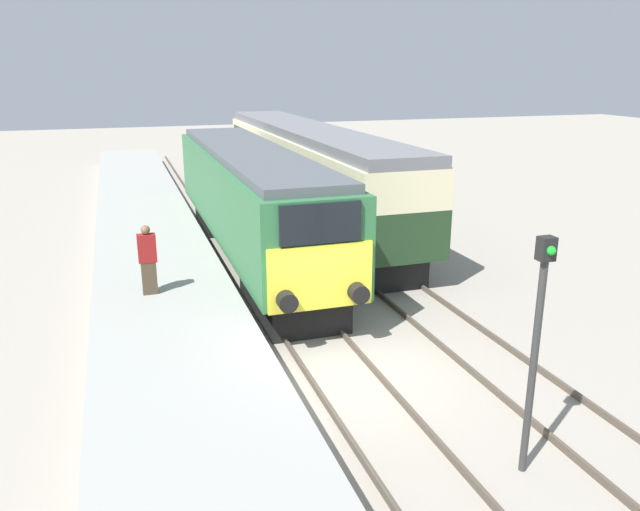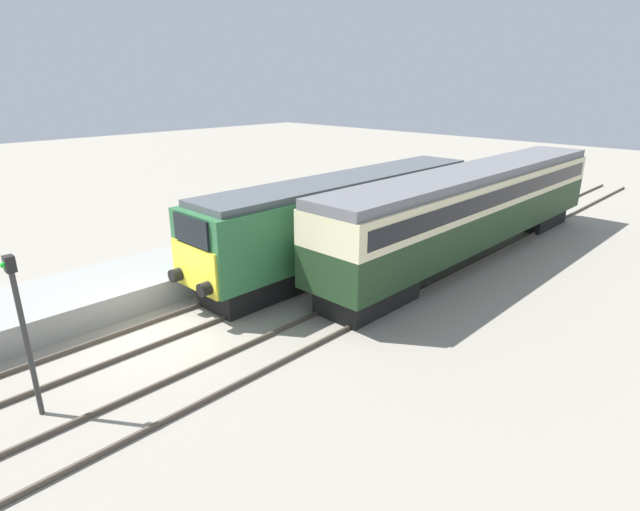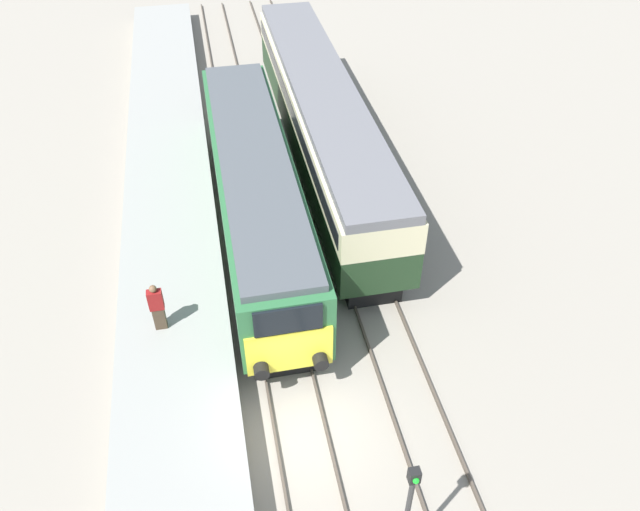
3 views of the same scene
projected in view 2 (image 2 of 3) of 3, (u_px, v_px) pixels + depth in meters
The scene contains 8 objects.
ground_plane at pixel (158, 333), 15.58m from camera, with size 120.00×120.00×0.00m, color gray.
platform_left at pixel (280, 241), 23.01m from camera, with size 3.50×50.00×0.92m.
rails_near_track at pixel (279, 286), 18.94m from camera, with size 1.51×60.00×0.14m.
rails_far_track at pixel (346, 314), 16.70m from camera, with size 1.50×60.00×0.14m.
locomotive at pixel (349, 215), 20.95m from camera, with size 2.70×15.44×3.76m.
passenger_carriage at pixel (475, 204), 21.61m from camera, with size 2.75×18.87×3.98m.
person_on_platform at pixel (198, 230), 20.06m from camera, with size 0.44×0.26×1.75m.
signal_post at pixel (23, 324), 11.03m from camera, with size 0.24×0.28×3.96m.
Camera 2 is at (13.33, -6.43, 7.43)m, focal length 28.00 mm.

